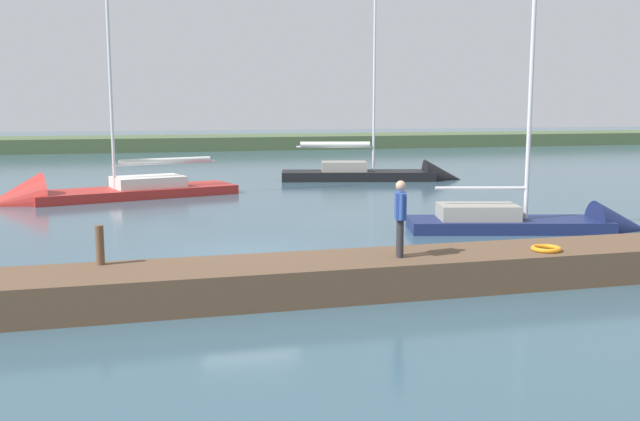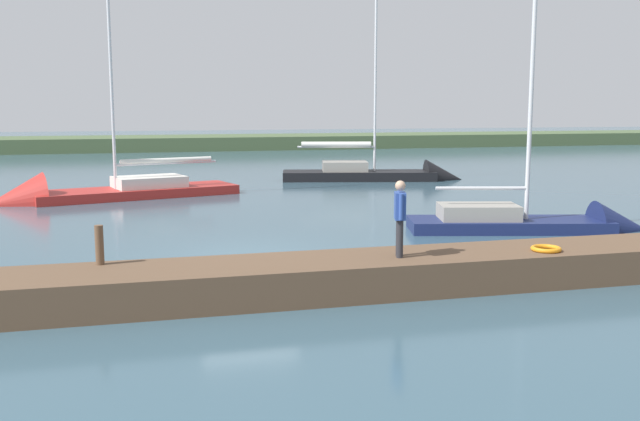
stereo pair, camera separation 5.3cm
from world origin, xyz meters
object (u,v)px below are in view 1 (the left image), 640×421
at_px(sailboat_outer_mooring, 546,227).
at_px(sailboat_far_right, 384,178).
at_px(person_on_dock, 400,213).
at_px(life_ring_buoy, 546,249).
at_px(mooring_post_near, 100,245).
at_px(sailboat_mid_channel, 89,198).

bearing_deg(sailboat_outer_mooring, sailboat_far_right, 102.90).
xyz_separation_m(sailboat_outer_mooring, person_on_dock, (7.22, 5.76, 1.57)).
bearing_deg(life_ring_buoy, person_on_dock, -4.56).
xyz_separation_m(mooring_post_near, sailboat_far_right, (-13.71, -20.95, -1.02)).
xyz_separation_m(mooring_post_near, life_ring_buoy, (-9.42, 1.10, -0.35)).
bearing_deg(mooring_post_near, sailboat_far_right, -123.20).
distance_m(mooring_post_near, sailboat_far_right, 25.06).
height_order(life_ring_buoy, sailboat_mid_channel, sailboat_mid_channel).
bearing_deg(sailboat_outer_mooring, person_on_dock, -127.06).
bearing_deg(mooring_post_near, sailboat_outer_mooring, -159.68).
xyz_separation_m(sailboat_mid_channel, sailboat_far_right, (-14.81, -4.52, 0.03)).
xyz_separation_m(sailboat_far_right, sailboat_outer_mooring, (0.41, 16.03, -0.02)).
bearing_deg(sailboat_far_right, mooring_post_near, -110.04).
bearing_deg(life_ring_buoy, sailboat_far_right, -101.01).
relative_size(mooring_post_near, life_ring_buoy, 1.21).
relative_size(mooring_post_near, person_on_dock, 0.49).
distance_m(life_ring_buoy, sailboat_mid_channel, 20.46).
relative_size(sailboat_mid_channel, sailboat_far_right, 1.11).
xyz_separation_m(sailboat_mid_channel, sailboat_outer_mooring, (-14.41, 11.51, 0.01)).
bearing_deg(sailboat_mid_channel, sailboat_outer_mooring, 125.48).
distance_m(sailboat_far_right, person_on_dock, 23.14).
height_order(life_ring_buoy, sailboat_outer_mooring, sailboat_outer_mooring).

